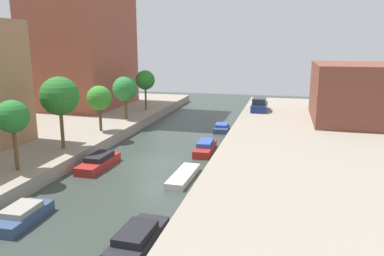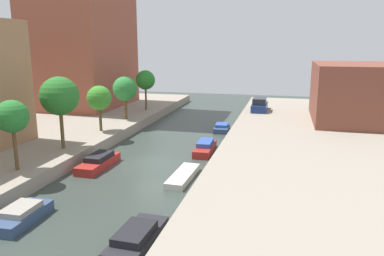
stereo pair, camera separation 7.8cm
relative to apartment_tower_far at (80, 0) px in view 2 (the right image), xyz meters
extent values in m
plane|color=#333D38|center=(16.00, -18.60, -14.55)|extent=(84.00, 84.00, 0.00)
cube|color=gray|center=(31.00, -18.60, -14.05)|extent=(20.00, 64.00, 1.00)
cube|color=brown|center=(0.00, 0.00, 0.00)|extent=(10.00, 13.33, 27.11)
cube|color=brown|center=(34.00, -2.14, -10.50)|extent=(10.00, 11.87, 6.10)
cylinder|color=brown|center=(9.07, -24.95, -12.12)|extent=(0.25, 0.25, 2.87)
sphere|color=#26752C|center=(9.07, -24.95, -9.94)|extent=(2.13, 2.13, 2.13)
cylinder|color=brown|center=(9.07, -19.58, -11.98)|extent=(0.28, 0.28, 3.15)
sphere|color=#277027|center=(9.07, -19.58, -9.34)|extent=(3.01, 3.01, 3.01)
cylinder|color=brown|center=(9.07, -13.23, -12.37)|extent=(0.26, 0.26, 2.37)
sphere|color=#388E29|center=(9.07, -13.23, -10.38)|extent=(2.31, 2.31, 2.31)
cylinder|color=brown|center=(9.07, -7.32, -12.34)|extent=(0.31, 0.31, 2.43)
sphere|color=#2B7F36|center=(9.07, -7.32, -10.19)|extent=(2.66, 2.66, 2.66)
cylinder|color=brown|center=(9.07, -1.15, -12.11)|extent=(0.23, 0.23, 2.89)
sphere|color=#277B29|center=(9.07, -1.15, -9.82)|extent=(2.40, 2.40, 2.40)
cube|color=navy|center=(23.02, 1.68, -13.11)|extent=(1.84, 4.69, 0.88)
cube|color=#1E2328|center=(23.02, 1.33, -12.30)|extent=(1.61, 2.58, 0.74)
cube|color=#33476B|center=(12.92, -29.63, -14.26)|extent=(1.70, 3.62, 0.60)
cube|color=gray|center=(12.92, -29.60, -13.80)|extent=(1.42, 2.01, 0.31)
cube|color=maroon|center=(12.61, -20.57, -14.24)|extent=(1.57, 4.57, 0.63)
cube|color=black|center=(12.61, -20.37, -13.73)|extent=(1.32, 2.52, 0.38)
cube|color=#232328|center=(19.63, -30.09, -14.32)|extent=(1.79, 4.29, 0.46)
cube|color=black|center=(19.63, -30.35, -13.90)|extent=(1.48, 2.38, 0.38)
cube|color=beige|center=(19.47, -21.38, -14.33)|extent=(1.37, 4.58, 0.45)
cube|color=maroon|center=(19.57, -14.63, -14.24)|extent=(1.51, 4.48, 0.63)
cube|color=#2D4C9E|center=(19.57, -14.52, -13.73)|extent=(1.24, 2.48, 0.38)
cube|color=#33476B|center=(19.62, -6.27, -14.29)|extent=(1.71, 3.40, 0.52)
cube|color=#2D4C9E|center=(19.62, -6.33, -13.89)|extent=(1.38, 1.90, 0.29)
camera|label=1|loc=(25.96, -45.06, -5.34)|focal=35.09mm
camera|label=2|loc=(26.04, -45.04, -5.34)|focal=35.09mm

